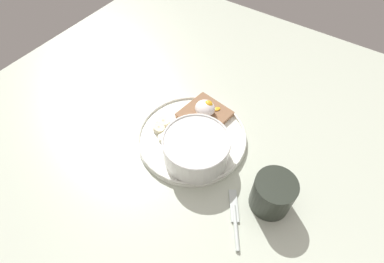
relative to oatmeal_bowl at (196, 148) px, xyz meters
The scene contains 11 objects.
ground_plane 7.65cm from the oatmeal_bowl, 133.51° to the left, with size 120.00×120.00×2.00cm, color beige.
plate 6.57cm from the oatmeal_bowl, 133.51° to the left, with size 25.95×25.95×1.60cm.
oatmeal_bowl is the anchor object (origin of this frame).
toast_slice 12.29cm from the oatmeal_bowl, 113.58° to the left, with size 11.94×11.94×1.33cm.
poached_egg 12.12cm from the oatmeal_bowl, 113.05° to the left, with size 5.31×6.19×3.78cm.
banana_slice_front 9.81cm from the oatmeal_bowl, 152.38° to the left, with size 4.01×4.03×1.00cm.
banana_slice_left 11.82cm from the oatmeal_bowl, behind, with size 3.85×3.78×1.74cm.
banana_slice_back 9.39cm from the oatmeal_bowl, behind, with size 2.84×2.71×1.44cm.
banana_slice_right 12.81cm from the oatmeal_bowl, 163.48° to the left, with size 3.64×3.74×1.45cm.
coffee_mug 18.38cm from the oatmeal_bowl, ahead, with size 8.26×8.26×8.12cm.
knife 16.72cm from the oatmeal_bowl, 27.74° to the right, with size 8.03×11.03×0.80cm.
Camera 1 is at (23.97, -35.11, 59.88)cm, focal length 28.00 mm.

